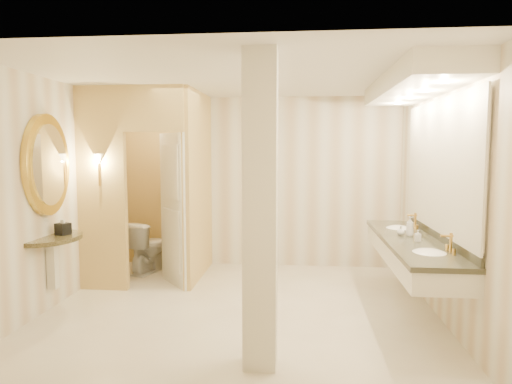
% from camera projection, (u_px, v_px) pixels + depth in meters
% --- Properties ---
extents(floor, '(4.50, 4.50, 0.00)m').
position_uv_depth(floor, '(242.00, 306.00, 5.47)').
color(floor, white).
rests_on(floor, ground).
extents(ceiling, '(4.50, 4.50, 0.00)m').
position_uv_depth(ceiling, '(241.00, 77.00, 5.22)').
color(ceiling, silver).
rests_on(ceiling, wall_back).
extents(wall_back, '(4.50, 0.02, 2.70)m').
position_uv_depth(wall_back, '(257.00, 182.00, 7.33)').
color(wall_back, beige).
rests_on(wall_back, floor).
extents(wall_front, '(4.50, 0.02, 2.70)m').
position_uv_depth(wall_front, '(207.00, 221.00, 3.36)').
color(wall_front, beige).
rests_on(wall_front, floor).
extents(wall_left, '(0.02, 4.00, 2.70)m').
position_uv_depth(wall_left, '(59.00, 193.00, 5.56)').
color(wall_left, beige).
rests_on(wall_left, floor).
extents(wall_right, '(0.02, 4.00, 2.70)m').
position_uv_depth(wall_right, '(440.00, 196.00, 5.13)').
color(wall_right, beige).
rests_on(wall_right, floor).
extents(toilet_closet, '(1.50, 1.55, 2.70)m').
position_uv_depth(toilet_closet, '(170.00, 184.00, 6.40)').
color(toilet_closet, '#F4DF80').
rests_on(toilet_closet, floor).
extents(wall_sconce, '(0.14, 0.14, 0.42)m').
position_uv_depth(wall_sconce, '(99.00, 161.00, 5.92)').
color(wall_sconce, '#B98E3B').
rests_on(wall_sconce, toilet_closet).
extents(vanity, '(0.75, 2.76, 2.09)m').
position_uv_depth(vanity, '(417.00, 172.00, 5.07)').
color(vanity, silver).
rests_on(vanity, floor).
extents(console_shelf, '(0.90, 0.90, 1.90)m').
position_uv_depth(console_shelf, '(48.00, 197.00, 5.25)').
color(console_shelf, black).
rests_on(console_shelf, floor).
extents(pillar, '(0.28, 0.28, 2.70)m').
position_uv_depth(pillar, '(260.00, 212.00, 3.86)').
color(pillar, silver).
rests_on(pillar, floor).
extents(tissue_box, '(0.18, 0.18, 0.14)m').
position_uv_depth(tissue_box, '(63.00, 229.00, 5.37)').
color(tissue_box, black).
rests_on(tissue_box, console_shelf).
extents(toilet, '(0.64, 0.86, 0.79)m').
position_uv_depth(toilet, '(147.00, 246.00, 6.98)').
color(toilet, white).
rests_on(toilet, floor).
extents(soap_bottle_a, '(0.06, 0.06, 0.13)m').
position_uv_depth(soap_bottle_a, '(418.00, 236.00, 4.98)').
color(soap_bottle_a, beige).
rests_on(soap_bottle_a, vanity).
extents(soap_bottle_b, '(0.11, 0.11, 0.11)m').
position_uv_depth(soap_bottle_b, '(401.00, 231.00, 5.32)').
color(soap_bottle_b, silver).
rests_on(soap_bottle_b, vanity).
extents(soap_bottle_c, '(0.11, 0.11, 0.23)m').
position_uv_depth(soap_bottle_c, '(410.00, 226.00, 5.28)').
color(soap_bottle_c, '#C6B28C').
rests_on(soap_bottle_c, vanity).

